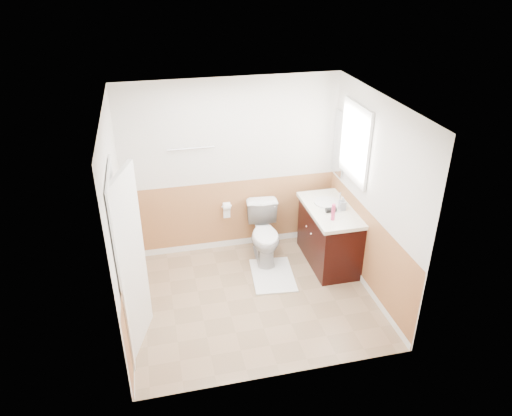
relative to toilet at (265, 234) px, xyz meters
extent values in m
plane|color=#8C7051|center=(-0.37, -0.85, -0.40)|extent=(3.00, 3.00, 0.00)
plane|color=white|center=(-0.37, -0.85, 2.10)|extent=(3.00, 3.00, 0.00)
plane|color=silver|center=(-0.37, 0.45, 0.85)|extent=(3.00, 0.00, 3.00)
plane|color=silver|center=(-0.37, -2.15, 0.85)|extent=(3.00, 0.00, 3.00)
plane|color=silver|center=(-1.87, -0.85, 0.85)|extent=(0.00, 3.00, 3.00)
plane|color=silver|center=(1.13, -0.85, 0.85)|extent=(0.00, 3.00, 3.00)
plane|color=#AE7745|center=(-0.37, 0.44, 0.10)|extent=(3.00, 0.00, 3.00)
plane|color=#AE7745|center=(-0.37, -2.14, 0.10)|extent=(3.00, 0.00, 3.00)
plane|color=#AE7745|center=(-1.86, -0.85, 0.10)|extent=(0.00, 2.60, 2.60)
plane|color=#AE7745|center=(1.12, -0.85, 0.10)|extent=(0.00, 2.60, 2.60)
imported|color=silver|center=(0.00, 0.00, 0.00)|extent=(0.52, 0.82, 0.79)
cube|color=white|center=(0.00, -0.45, -0.39)|extent=(0.63, 0.85, 0.02)
cube|color=black|center=(0.85, -0.28, 0.00)|extent=(0.55, 1.10, 0.80)
sphere|color=#BBBCC2|center=(0.55, -0.38, 0.15)|extent=(0.03, 0.03, 0.03)
sphere|color=silver|center=(0.55, -0.18, 0.15)|extent=(0.03, 0.03, 0.03)
cube|color=white|center=(0.84, -0.28, 0.43)|extent=(0.60, 1.15, 0.05)
cylinder|color=silver|center=(0.85, -0.13, 0.46)|extent=(0.36, 0.36, 0.02)
cylinder|color=silver|center=(1.03, -0.13, 0.52)|extent=(0.02, 0.02, 0.14)
cylinder|color=#C73361|center=(0.75, -0.58, 0.56)|extent=(0.05, 0.05, 0.22)
imported|color=#8F95A1|center=(0.97, -0.35, 0.55)|extent=(0.09, 0.09, 0.18)
cylinder|color=black|center=(0.80, -0.39, 0.49)|extent=(0.14, 0.07, 0.07)
cylinder|color=black|center=(0.77, -0.33, 0.46)|extent=(0.03, 0.03, 0.07)
cube|color=silver|center=(1.11, 0.25, 1.15)|extent=(0.02, 0.35, 0.90)
cube|color=white|center=(1.10, -0.26, 1.35)|extent=(0.04, 0.80, 1.00)
cube|color=white|center=(1.12, -0.26, 1.35)|extent=(0.01, 0.70, 0.90)
cube|color=white|center=(-1.77, -1.30, 0.62)|extent=(0.29, 0.78, 2.04)
cube|color=white|center=(-1.84, -1.30, 0.63)|extent=(0.02, 0.92, 2.10)
sphere|color=silver|center=(-1.71, -0.97, 0.55)|extent=(0.06, 0.06, 0.06)
cylinder|color=silver|center=(-0.92, 0.40, 1.20)|extent=(0.62, 0.02, 0.02)
cylinder|color=silver|center=(-0.47, 0.38, 0.30)|extent=(0.14, 0.02, 0.02)
cylinder|color=white|center=(-0.47, 0.38, 0.30)|extent=(0.10, 0.11, 0.11)
cube|color=white|center=(-0.47, 0.38, 0.19)|extent=(0.10, 0.01, 0.16)
camera|label=1|loc=(-1.44, -5.60, 3.48)|focal=33.83mm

